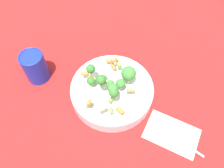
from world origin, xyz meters
TOP-DOWN VIEW (x-y plane):
  - ground_plane at (0.00, 0.00)m, footprint 3.00×3.00m
  - bowl at (0.00, 0.00)m, footprint 0.28×0.28m
  - pasta_salad at (0.00, -0.00)m, footprint 0.19×0.22m
  - cup at (-0.28, -0.00)m, footprint 0.08×0.08m
  - napkin at (0.22, -0.08)m, footprint 0.18×0.13m
  - spoon at (0.20, -0.09)m, footprint 0.17×0.08m

SIDE VIEW (x-z plane):
  - ground_plane at x=0.00m, z-range 0.00..0.00m
  - napkin at x=0.22m, z-range 0.00..0.01m
  - spoon at x=0.20m, z-range 0.01..0.02m
  - bowl at x=0.00m, z-range 0.00..0.05m
  - cup at x=-0.28m, z-range 0.00..0.12m
  - pasta_salad at x=0.00m, z-range 0.05..0.13m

